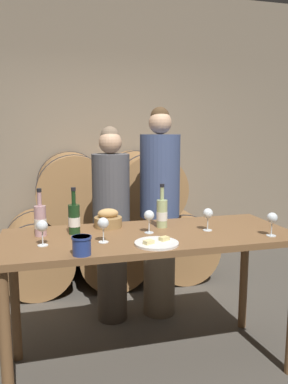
{
  "coord_description": "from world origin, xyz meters",
  "views": [
    {
      "loc": [
        -0.63,
        -2.25,
        1.58
      ],
      "look_at": [
        0.0,
        0.15,
        1.18
      ],
      "focal_mm": 35.0,
      "sensor_mm": 36.0,
      "label": 1
    }
  ],
  "objects_px": {
    "person_left": "(111,223)",
    "wine_glass_left": "(103,224)",
    "tasting_table": "(150,251)",
    "wine_bottle_white": "(162,213)",
    "wine_bottle_red": "(74,219)",
    "blue_crock": "(82,245)",
    "bread_basket": "(108,220)",
    "cheese_plate": "(157,243)",
    "person_right": "(160,211)",
    "wine_bottle_rose": "(40,220)",
    "wine_glass_right": "(208,214)",
    "wine_glass_far_left": "(42,227)",
    "wine_glass_far_right": "(272,219)",
    "wine_glass_center": "(149,216)"
  },
  "relations": [
    {
      "from": "bread_basket",
      "to": "wine_bottle_white",
      "type": "bearing_deg",
      "value": -15.55
    },
    {
      "from": "person_left",
      "to": "wine_bottle_white",
      "type": "distance_m",
      "value": 0.67
    },
    {
      "from": "person_left",
      "to": "wine_bottle_red",
      "type": "distance_m",
      "value": 0.72
    },
    {
      "from": "wine_glass_center",
      "to": "wine_bottle_red",
      "type": "bearing_deg",
      "value": 167.13
    },
    {
      "from": "wine_bottle_rose",
      "to": "cheese_plate",
      "type": "height_order",
      "value": "wine_bottle_rose"
    },
    {
      "from": "wine_bottle_red",
      "to": "wine_glass_left",
      "type": "height_order",
      "value": "wine_bottle_red"
    },
    {
      "from": "cheese_plate",
      "to": "wine_glass_left",
      "type": "bearing_deg",
      "value": 157.49
    },
    {
      "from": "bread_basket",
      "to": "cheese_plate",
      "type": "bearing_deg",
      "value": -66.55
    },
    {
      "from": "wine_bottle_red",
      "to": "wine_glass_far_right",
      "type": "relative_size",
      "value": 2.0
    },
    {
      "from": "person_right",
      "to": "wine_glass_left",
      "type": "height_order",
      "value": "person_right"
    },
    {
      "from": "blue_crock",
      "to": "bread_basket",
      "type": "bearing_deg",
      "value": 67.21
    },
    {
      "from": "wine_glass_center",
      "to": "wine_glass_right",
      "type": "height_order",
      "value": "same"
    },
    {
      "from": "person_right",
      "to": "bread_basket",
      "type": "bearing_deg",
      "value": -137.11
    },
    {
      "from": "wine_bottle_rose",
      "to": "wine_glass_center",
      "type": "bearing_deg",
      "value": -9.34
    },
    {
      "from": "blue_crock",
      "to": "wine_bottle_white",
      "type": "bearing_deg",
      "value": 37.62
    },
    {
      "from": "bread_basket",
      "to": "wine_glass_left",
      "type": "height_order",
      "value": "wine_glass_left"
    },
    {
      "from": "cheese_plate",
      "to": "wine_glass_right",
      "type": "bearing_deg",
      "value": 27.15
    },
    {
      "from": "tasting_table",
      "to": "wine_bottle_white",
      "type": "relative_size",
      "value": 6.19
    },
    {
      "from": "person_left",
      "to": "bread_basket",
      "type": "bearing_deg",
      "value": -102.23
    },
    {
      "from": "bread_basket",
      "to": "cheese_plate",
      "type": "height_order",
      "value": "bread_basket"
    },
    {
      "from": "wine_bottle_rose",
      "to": "bread_basket",
      "type": "relative_size",
      "value": 1.58
    },
    {
      "from": "bread_basket",
      "to": "wine_glass_center",
      "type": "distance_m",
      "value": 0.32
    },
    {
      "from": "wine_glass_far_left",
      "to": "wine_glass_far_right",
      "type": "height_order",
      "value": "same"
    },
    {
      "from": "wine_bottle_red",
      "to": "blue_crock",
      "type": "height_order",
      "value": "wine_bottle_red"
    },
    {
      "from": "wine_glass_right",
      "to": "wine_glass_far_right",
      "type": "xyz_separation_m",
      "value": [
        0.33,
        -0.22,
        0.0
      ]
    },
    {
      "from": "wine_glass_far_left",
      "to": "wine_glass_center",
      "type": "xyz_separation_m",
      "value": [
        0.66,
        0.11,
        0.0
      ]
    },
    {
      "from": "wine_glass_left",
      "to": "blue_crock",
      "type": "bearing_deg",
      "value": -126.17
    },
    {
      "from": "wine_bottle_rose",
      "to": "blue_crock",
      "type": "bearing_deg",
      "value": -64.23
    },
    {
      "from": "wine_bottle_rose",
      "to": "wine_glass_far_left",
      "type": "bearing_deg",
      "value": -86.82
    },
    {
      "from": "cheese_plate",
      "to": "wine_glass_center",
      "type": "height_order",
      "value": "wine_glass_center"
    },
    {
      "from": "wine_glass_far_left",
      "to": "wine_glass_center",
      "type": "height_order",
      "value": "same"
    },
    {
      "from": "blue_crock",
      "to": "wine_glass_far_left",
      "type": "xyz_separation_m",
      "value": [
        -0.2,
        0.22,
        0.05
      ]
    },
    {
      "from": "person_right",
      "to": "wine_bottle_rose",
      "type": "height_order",
      "value": "person_right"
    },
    {
      "from": "bread_basket",
      "to": "wine_bottle_red",
      "type": "bearing_deg",
      "value": -154.33
    },
    {
      "from": "person_right",
      "to": "wine_bottle_red",
      "type": "relative_size",
      "value": 5.9
    },
    {
      "from": "person_right",
      "to": "tasting_table",
      "type": "bearing_deg",
      "value": -111.77
    },
    {
      "from": "person_right",
      "to": "cheese_plate",
      "type": "height_order",
      "value": "person_right"
    },
    {
      "from": "person_right",
      "to": "wine_bottle_white",
      "type": "distance_m",
      "value": 0.62
    },
    {
      "from": "wine_glass_right",
      "to": "person_right",
      "type": "bearing_deg",
      "value": 97.9
    },
    {
      "from": "wine_bottle_red",
      "to": "wine_glass_far_left",
      "type": "relative_size",
      "value": 2.0
    },
    {
      "from": "wine_bottle_rose",
      "to": "wine_glass_left",
      "type": "distance_m",
      "value": 0.44
    },
    {
      "from": "person_left",
      "to": "bread_basket",
      "type": "height_order",
      "value": "person_left"
    },
    {
      "from": "bread_basket",
      "to": "wine_glass_right",
      "type": "bearing_deg",
      "value": -22.66
    },
    {
      "from": "wine_glass_center",
      "to": "person_left",
      "type": "bearing_deg",
      "value": 99.99
    },
    {
      "from": "wine_glass_center",
      "to": "person_right",
      "type": "bearing_deg",
      "value": 67.5
    },
    {
      "from": "wine_glass_center",
      "to": "wine_glass_far_right",
      "type": "relative_size",
      "value": 1.0
    },
    {
      "from": "person_left",
      "to": "wine_glass_left",
      "type": "xyz_separation_m",
      "value": [
        -0.19,
        -0.84,
        0.21
      ]
    },
    {
      "from": "blue_crock",
      "to": "wine_glass_center",
      "type": "height_order",
      "value": "wine_glass_center"
    },
    {
      "from": "wine_bottle_white",
      "to": "wine_bottle_rose",
      "type": "xyz_separation_m",
      "value": [
        -0.8,
        -0.01,
        0.0
      ]
    },
    {
      "from": "wine_glass_right",
      "to": "wine_glass_far_right",
      "type": "height_order",
      "value": "same"
    }
  ]
}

